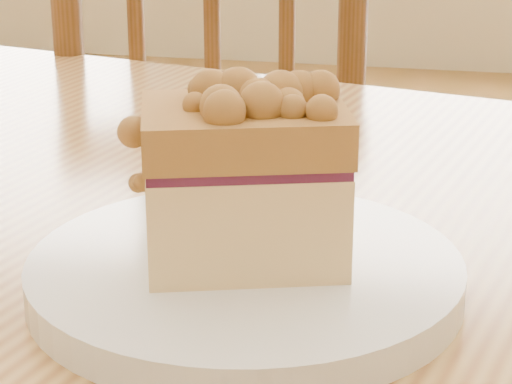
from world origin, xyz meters
The scene contains 4 objects.
cafe_table_main centered at (0.14, 0.24, 0.65)m, with size 1.37×1.07×0.75m.
cafe_chair_main centered at (0.07, 0.89, 0.46)m, with size 0.51×0.51×0.91m.
plate centered at (0.29, 0.13, 0.76)m, with size 0.24×0.24×0.02m.
cake_slice centered at (0.29, 0.12, 0.82)m, with size 0.13×0.11×0.11m.
Camera 1 is at (0.40, -0.37, 1.00)m, focal length 70.00 mm.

